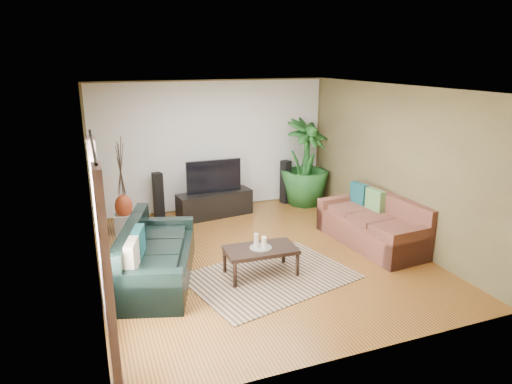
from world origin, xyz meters
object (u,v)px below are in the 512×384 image
speaker_left (158,196)px  side_table (138,248)px  sofa_left (158,253)px  coffee_table (261,261)px  speaker_right (286,182)px  television (214,176)px  vase (124,206)px  pedestal (125,223)px  sofa_right (372,221)px  tv_stand (215,204)px  potted_plant (305,163)px

speaker_left → side_table: size_ratio=1.82×
sofa_left → speaker_left: 2.73m
coffee_table → speaker_right: (1.80, 3.09, 0.26)m
sofa_left → television: 2.89m
sofa_left → coffee_table: (1.45, -0.39, -0.21)m
vase → pedestal: bearing=180.0°
sofa_left → vase: sofa_left is taller
speaker_left → speaker_right: (2.80, 0.01, 0.01)m
sofa_right → speaker_left: size_ratio=2.18×
tv_stand → side_table: side_table is taller
sofa_left → side_table: size_ratio=4.07×
sofa_right → coffee_table: size_ratio=1.95×
sofa_right → coffee_table: 2.28m
tv_stand → vase: size_ratio=3.42×
sofa_right → coffee_table: bearing=-84.3°
sofa_left → pedestal: size_ratio=6.02×
pedestal → speaker_left: bearing=38.5°
television → speaker_right: 1.78m
sofa_right → speaker_right: (-0.43, 2.67, 0.05)m
vase → tv_stand: bearing=8.9°
speaker_left → potted_plant: size_ratio=0.50×
pedestal → side_table: side_table is taller
speaker_right → potted_plant: (0.37, -0.21, 0.45)m
vase → sofa_left: bearing=-82.6°
sofa_left → speaker_left: bearing=7.5°
sofa_right → pedestal: size_ratio=5.88×
pedestal → coffee_table: bearing=-55.4°
potted_plant → pedestal: (-3.89, -0.38, -0.76)m
side_table → sofa_right: bearing=-9.5°
pedestal → side_table: size_ratio=0.68×
tv_stand → television: bearing=82.4°
sofa_left → speaker_right: size_ratio=2.19×
speaker_left → speaker_right: size_ratio=0.98×
speaker_right → pedestal: 3.59m
television → side_table: 2.52m
coffee_table → pedestal: 3.04m
coffee_table → speaker_left: bearing=110.6°
sofa_left → pedestal: sofa_left is taller
vase → sofa_right: bearing=-27.7°
speaker_left → sofa_left: bearing=-112.3°
speaker_left → potted_plant: 3.21m
potted_plant → vase: bearing=-174.4°
tv_stand → speaker_left: speaker_left is taller
speaker_right → potted_plant: bearing=-48.5°
speaker_right → sofa_right: bearing=-100.1°
speaker_left → vase: size_ratio=2.10×
sofa_left → potted_plant: bearing=-38.4°
sofa_right → vase: bearing=-122.7°
potted_plant → tv_stand: bearing=-177.2°
side_table → speaker_left: bearing=71.8°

